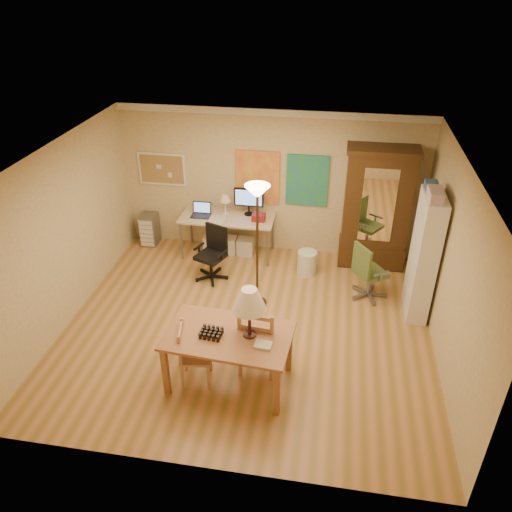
% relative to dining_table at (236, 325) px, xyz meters
% --- Properties ---
extents(floor, '(5.50, 5.50, 0.00)m').
position_rel_dining_table_xyz_m(floor, '(-0.07, 1.14, -0.94)').
color(floor, olive).
rests_on(floor, ground).
extents(crown_molding, '(5.50, 0.08, 0.12)m').
position_rel_dining_table_xyz_m(crown_molding, '(-0.07, 3.60, 1.70)').
color(crown_molding, white).
rests_on(crown_molding, floor).
extents(corkboard, '(0.90, 0.04, 0.62)m').
position_rel_dining_table_xyz_m(corkboard, '(-2.12, 3.61, 0.56)').
color(corkboard, '#9B7F49').
rests_on(corkboard, floor).
extents(art_panel_left, '(0.80, 0.04, 1.00)m').
position_rel_dining_table_xyz_m(art_panel_left, '(-0.32, 3.61, 0.51)').
color(art_panel_left, yellow).
rests_on(art_panel_left, floor).
extents(art_panel_right, '(0.75, 0.04, 0.95)m').
position_rel_dining_table_xyz_m(art_panel_right, '(0.58, 3.61, 0.51)').
color(art_panel_right, teal).
rests_on(art_panel_right, floor).
extents(dining_table, '(1.66, 1.07, 1.49)m').
position_rel_dining_table_xyz_m(dining_table, '(0.00, 0.00, 0.00)').
color(dining_table, brown).
rests_on(dining_table, floor).
extents(ladder_chair_back, '(0.53, 0.51, 1.06)m').
position_rel_dining_table_xyz_m(ladder_chair_back, '(0.24, 0.28, -0.45)').
color(ladder_chair_back, '#A66B4B').
rests_on(ladder_chair_back, floor).
extents(ladder_chair_left, '(0.46, 0.47, 0.89)m').
position_rel_dining_table_xyz_m(ladder_chair_left, '(-0.56, -0.06, -0.53)').
color(ladder_chair_left, '#A66B4B').
rests_on(ladder_chair_left, floor).
extents(torchiere_lamp, '(0.38, 0.38, 2.08)m').
position_rel_dining_table_xyz_m(torchiere_lamp, '(-0.02, 1.77, 0.72)').
color(torchiere_lamp, '#382816').
rests_on(torchiere_lamp, floor).
extents(computer_desk, '(1.73, 0.76, 1.31)m').
position_rel_dining_table_xyz_m(computer_desk, '(-0.80, 3.30, -0.47)').
color(computer_desk, '#BDAD8A').
rests_on(computer_desk, floor).
extents(office_chair_black, '(0.59, 0.59, 0.97)m').
position_rel_dining_table_xyz_m(office_chair_black, '(-0.93, 2.41, -0.69)').
color(office_chair_black, black).
rests_on(office_chair_black, floor).
extents(office_chair_green, '(0.63, 0.63, 0.99)m').
position_rel_dining_table_xyz_m(office_chair_green, '(1.74, 2.27, -0.68)').
color(office_chair_green, slate).
rests_on(office_chair_green, floor).
extents(drawer_cart, '(0.31, 0.37, 0.62)m').
position_rel_dining_table_xyz_m(drawer_cart, '(-2.43, 3.42, -0.63)').
color(drawer_cart, slate).
rests_on(drawer_cart, floor).
extents(armoire, '(1.20, 0.57, 2.21)m').
position_rel_dining_table_xyz_m(armoire, '(1.82, 3.38, 0.02)').
color(armoire, '#34220E').
rests_on(armoire, floor).
extents(bookshelf, '(0.30, 0.80, 2.00)m').
position_rel_dining_table_xyz_m(bookshelf, '(2.48, 2.00, 0.05)').
color(bookshelf, white).
rests_on(bookshelf, floor).
extents(wastebin, '(0.34, 0.34, 0.43)m').
position_rel_dining_table_xyz_m(wastebin, '(0.70, 2.83, -0.73)').
color(wastebin, silver).
rests_on(wastebin, floor).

